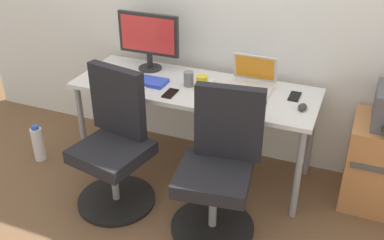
{
  "coord_description": "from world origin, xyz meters",
  "views": [
    {
      "loc": [
        1.06,
        -2.65,
        2.03
      ],
      "look_at": [
        0.0,
        -0.05,
        0.46
      ],
      "focal_mm": 41.62,
      "sensor_mm": 36.0,
      "label": 1
    }
  ],
  "objects": [
    {
      "name": "ground_plane",
      "position": [
        0.0,
        0.0,
        0.0
      ],
      "size": [
        5.28,
        5.28,
        0.0
      ],
      "primitive_type": "plane",
      "color": "brown"
    },
    {
      "name": "desk",
      "position": [
        0.0,
        0.0,
        0.64
      ],
      "size": [
        1.73,
        0.62,
        0.7
      ],
      "color": "silver",
      "rests_on": "ground"
    },
    {
      "name": "office_chair_left",
      "position": [
        -0.37,
        -0.52,
        0.42
      ],
      "size": [
        0.54,
        0.54,
        0.94
      ],
      "color": "black",
      "rests_on": "ground"
    },
    {
      "name": "office_chair_right",
      "position": [
        0.37,
        -0.52,
        0.42
      ],
      "size": [
        0.54,
        0.54,
        0.94
      ],
      "color": "black",
      "rests_on": "ground"
    },
    {
      "name": "water_bottle_on_floor",
      "position": [
        -1.2,
        -0.35,
        0.15
      ],
      "size": [
        0.09,
        0.09,
        0.31
      ],
      "color": "white",
      "rests_on": "ground"
    },
    {
      "name": "desktop_monitor",
      "position": [
        -0.44,
        0.17,
        0.95
      ],
      "size": [
        0.48,
        0.18,
        0.43
      ],
      "color": "#262626",
      "rests_on": "desk"
    },
    {
      "name": "open_laptop",
      "position": [
        0.37,
        0.13,
        0.76
      ],
      "size": [
        0.31,
        0.28,
        0.22
      ],
      "color": "silver",
      "rests_on": "desk"
    },
    {
      "name": "keyboard_by_monitor",
      "position": [
        -0.47,
        -0.23,
        0.71
      ],
      "size": [
        0.34,
        0.12,
        0.02
      ],
      "primitive_type": "cube",
      "color": "silver",
      "rests_on": "desk"
    },
    {
      "name": "keyboard_by_laptop",
      "position": [
        0.37,
        -0.13,
        0.71
      ],
      "size": [
        0.34,
        0.12,
        0.02
      ],
      "primitive_type": "cube",
      "color": "#2D2D2D",
      "rests_on": "desk"
    },
    {
      "name": "mouse_by_monitor",
      "position": [
        0.09,
        0.1,
        0.72
      ],
      "size": [
        0.06,
        0.1,
        0.03
      ],
      "primitive_type": "ellipsoid",
      "color": "silver",
      "rests_on": "desk"
    },
    {
      "name": "mouse_by_laptop",
      "position": [
        0.76,
        -0.06,
        0.72
      ],
      "size": [
        0.06,
        0.1,
        0.03
      ],
      "primitive_type": "ellipsoid",
      "color": "#2D2D2D",
      "rests_on": "desk"
    },
    {
      "name": "coffee_mug",
      "position": [
        0.06,
        -0.01,
        0.75
      ],
      "size": [
        0.08,
        0.08,
        0.09
      ],
      "primitive_type": "cylinder",
      "color": "yellow",
      "rests_on": "desk"
    },
    {
      "name": "pen_cup",
      "position": [
        -0.04,
        -0.01,
        0.76
      ],
      "size": [
        0.07,
        0.07,
        0.1
      ],
      "primitive_type": "cylinder",
      "color": "slate",
      "rests_on": "desk"
    },
    {
      "name": "phone_near_monitor",
      "position": [
        0.69,
        0.1,
        0.71
      ],
      "size": [
        0.07,
        0.14,
        0.01
      ],
      "primitive_type": "cube",
      "color": "black",
      "rests_on": "desk"
    },
    {
      "name": "phone_near_laptop",
      "position": [
        -0.11,
        -0.18,
        0.71
      ],
      "size": [
        0.07,
        0.14,
        0.01
      ],
      "primitive_type": "cube",
      "color": "black",
      "rests_on": "desk"
    },
    {
      "name": "notebook",
      "position": [
        -0.3,
        -0.07,
        0.72
      ],
      "size": [
        0.21,
        0.15,
        0.03
      ],
      "primitive_type": "cube",
      "color": "blue",
      "rests_on": "desk"
    }
  ]
}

